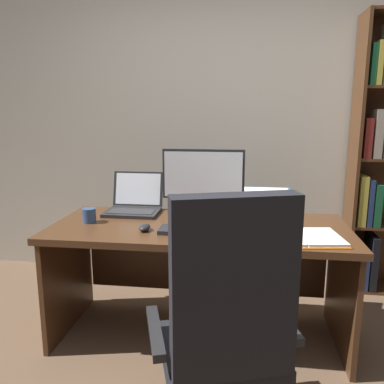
# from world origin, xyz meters

# --- Properties ---
(wall_back) EXTENTS (5.26, 0.12, 2.58)m
(wall_back) POSITION_xyz_m (0.00, 1.94, 1.29)
(wall_back) COLOR beige
(wall_back) RESTS_ON ground
(desk) EXTENTS (1.81, 0.76, 0.74)m
(desk) POSITION_xyz_m (-0.19, 0.92, 0.54)
(desk) COLOR #4C2D19
(desk) RESTS_ON ground
(office_chair) EXTENTS (0.70, 0.62, 1.13)m
(office_chair) POSITION_xyz_m (0.02, 0.01, 0.48)
(office_chair) COLOR #232326
(office_chair) RESTS_ON ground
(monitor) EXTENTS (0.54, 0.16, 0.44)m
(monitor) POSITION_xyz_m (-0.19, 1.09, 0.97)
(monitor) COLOR #232326
(monitor) RESTS_ON desk
(laptop) EXTENTS (0.36, 0.33, 0.26)m
(laptop) POSITION_xyz_m (-0.67, 1.10, 0.79)
(laptop) COLOR #232326
(laptop) RESTS_ON desk
(keyboard) EXTENTS (0.42, 0.15, 0.02)m
(keyboard) POSITION_xyz_m (-0.19, 0.69, 0.75)
(keyboard) COLOR #232326
(keyboard) RESTS_ON desk
(computer_mouse) EXTENTS (0.06, 0.10, 0.04)m
(computer_mouse) POSITION_xyz_m (-0.49, 0.69, 0.76)
(computer_mouse) COLOR #232326
(computer_mouse) RESTS_ON desk
(reading_stand_with_book) EXTENTS (0.33, 0.28, 0.17)m
(reading_stand_with_book) POSITION_xyz_m (0.23, 1.16, 0.82)
(reading_stand_with_book) COLOR #232326
(reading_stand_with_book) RESTS_ON desk
(open_binder) EXTENTS (0.49, 0.38, 0.02)m
(open_binder) POSITION_xyz_m (0.38, 0.64, 0.75)
(open_binder) COLOR orange
(open_binder) RESTS_ON desk
(notepad) EXTENTS (0.18, 0.23, 0.01)m
(notepad) POSITION_xyz_m (0.11, 0.80, 0.74)
(notepad) COLOR white
(notepad) RESTS_ON desk
(pen) EXTENTS (0.14, 0.01, 0.01)m
(pen) POSITION_xyz_m (0.13, 0.80, 0.75)
(pen) COLOR navy
(pen) RESTS_ON notepad
(coffee_mug) EXTENTS (0.08, 0.08, 0.09)m
(coffee_mug) POSITION_xyz_m (-0.88, 0.81, 0.78)
(coffee_mug) COLOR #334C7A
(coffee_mug) RESTS_ON desk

